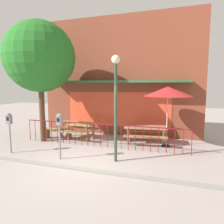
{
  "coord_description": "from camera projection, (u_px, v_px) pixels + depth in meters",
  "views": [
    {
      "loc": [
        2.98,
        -5.69,
        2.49
      ],
      "look_at": [
        0.36,
        2.4,
        1.42
      ],
      "focal_mm": 32.97,
      "sensor_mm": 36.0,
      "label": 1
    }
  ],
  "objects": [
    {
      "name": "street_lamp",
      "position": [
        116.0,
        92.0,
        6.58
      ],
      "size": [
        0.28,
        0.28,
        3.47
      ],
      "color": "#304535",
      "rests_on": "ground"
    },
    {
      "name": "parking_meter_far",
      "position": [
        59.0,
        124.0,
        6.92
      ],
      "size": [
        0.18,
        0.17,
        1.58
      ],
      "color": "slate",
      "rests_on": "ground"
    },
    {
      "name": "picnic_table_left",
      "position": [
        77.0,
        126.0,
        9.75
      ],
      "size": [
        1.91,
        1.51,
        0.79
      ],
      "color": "#A07943",
      "rests_on": "ground"
    },
    {
      "name": "patio_fence_front",
      "position": [
        101.0,
        131.0,
        8.4
      ],
      "size": [
        7.02,
        0.04,
        0.97
      ],
      "color": "maroon",
      "rests_on": "ground"
    },
    {
      "name": "patio_bench",
      "position": [
        58.0,
        131.0,
        9.76
      ],
      "size": [
        1.42,
        0.45,
        0.48
      ],
      "color": "#A1754E",
      "rests_on": "ground"
    },
    {
      "name": "patio_umbrella",
      "position": [
        168.0,
        92.0,
        8.25
      ],
      "size": [
        1.96,
        1.96,
        2.48
      ],
      "color": "black",
      "rests_on": "ground"
    },
    {
      "name": "picnic_table_right",
      "position": [
        146.0,
        130.0,
        8.88
      ],
      "size": [
        1.95,
        1.56,
        0.79
      ],
      "color": "#A16E50",
      "rests_on": "ground"
    },
    {
      "name": "pub_storefront",
      "position": [
        118.0,
        77.0,
        10.57
      ],
      "size": [
        8.33,
        1.36,
        5.98
      ],
      "color": "#58250F",
      "rests_on": "ground"
    },
    {
      "name": "ground",
      "position": [
        78.0,
        164.0,
        6.59
      ],
      "size": [
        40.0,
        40.0,
        0.0
      ],
      "primitive_type": "plane",
      "color": "#A49794"
    },
    {
      "name": "street_tree",
      "position": [
        40.0,
        57.0,
        8.95
      ],
      "size": [
        3.07,
        3.07,
        5.3
      ],
      "color": "#513221",
      "rests_on": "ground"
    },
    {
      "name": "curb_edge",
      "position": [
        72.0,
        169.0,
        6.23
      ],
      "size": [
        11.66,
        0.2,
        0.11
      ],
      "primitive_type": "cube",
      "color": "gray",
      "rests_on": "ground"
    },
    {
      "name": "parking_meter_near",
      "position": [
        9.0,
        122.0,
        7.59
      ],
      "size": [
        0.18,
        0.17,
        1.51
      ],
      "color": "gray",
      "rests_on": "ground"
    }
  ]
}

